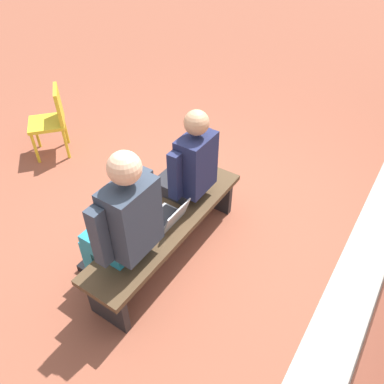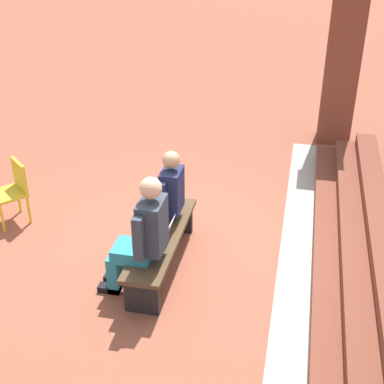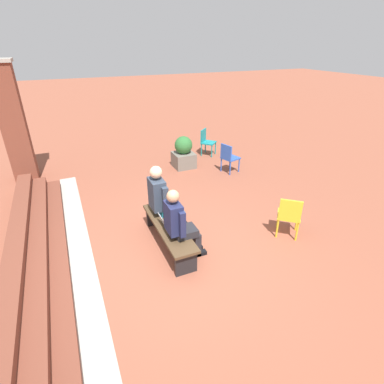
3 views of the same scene
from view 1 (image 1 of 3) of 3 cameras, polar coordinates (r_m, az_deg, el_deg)
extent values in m
plane|color=brown|center=(3.74, 0.40, -6.19)|extent=(60.00, 60.00, 0.00)
cube|color=#A8A399|center=(3.25, 20.67, -20.40)|extent=(8.01, 0.40, 0.01)
cube|color=#4C3823|center=(3.24, -3.64, -4.65)|extent=(1.80, 0.44, 0.05)
cube|color=black|center=(3.89, 3.49, -0.05)|extent=(0.06, 0.37, 0.40)
cube|color=black|center=(3.06, -12.73, -16.43)|extent=(0.06, 0.37, 0.40)
cube|color=#232328|center=(3.49, -2.20, 1.07)|extent=(0.32, 0.38, 0.13)
cube|color=#232328|center=(3.81, -3.67, -0.55)|extent=(0.10, 0.11, 0.45)
cube|color=black|center=(3.96, -4.21, -2.36)|extent=(0.10, 0.23, 0.07)
cube|color=#232328|center=(3.71, -5.21, -1.98)|extent=(0.10, 0.11, 0.45)
cube|color=black|center=(3.87, -5.71, -3.77)|extent=(0.10, 0.23, 0.07)
cube|color=#1E2347|center=(3.20, 0.69, 4.34)|extent=(0.36, 0.23, 0.53)
cube|color=maroon|center=(3.27, -1.04, 4.48)|extent=(0.05, 0.01, 0.32)
cube|color=#1E2347|center=(3.39, 1.84, 6.31)|extent=(0.08, 0.09, 0.45)
cube|color=#1E2347|center=(3.09, -2.62, 2.41)|extent=(0.08, 0.09, 0.45)
sphere|color=tan|center=(2.98, 0.75, 10.49)|extent=(0.21, 0.21, 0.21)
cube|color=teal|center=(3.04, -11.74, -7.11)|extent=(0.35, 0.41, 0.15)
cube|color=teal|center=(3.40, -12.61, -7.96)|extent=(0.11, 0.12, 0.45)
cube|color=black|center=(3.58, -12.91, -9.55)|extent=(0.11, 0.25, 0.07)
cube|color=teal|center=(3.33, -14.82, -9.89)|extent=(0.11, 0.12, 0.45)
cube|color=black|center=(3.51, -15.03, -11.41)|extent=(0.11, 0.25, 0.07)
cube|color=#2D3847|center=(2.67, -9.18, -3.90)|extent=(0.39, 0.25, 0.58)
cube|color=#2D3847|center=(2.85, -7.01, -0.75)|extent=(0.09, 0.10, 0.49)
cube|color=#2D3847|center=(2.61, -13.92, -6.73)|extent=(0.09, 0.10, 0.49)
sphere|color=#DBAD89|center=(2.39, -10.26, 3.62)|extent=(0.23, 0.23, 0.23)
cube|color=#9EA0A5|center=(3.23, -4.34, -4.04)|extent=(0.32, 0.22, 0.02)
cube|color=#2D2D33|center=(3.23, -4.49, -3.81)|extent=(0.29, 0.15, 0.00)
cube|color=#9EA0A5|center=(3.10, -2.35, -3.66)|extent=(0.32, 0.07, 0.19)
cube|color=#33519E|center=(3.10, -2.47, -3.60)|extent=(0.28, 0.06, 0.17)
cube|color=gold|center=(4.93, -21.28, 9.75)|extent=(0.59, 0.59, 0.04)
cube|color=gold|center=(4.81, -19.66, 12.44)|extent=(0.29, 0.33, 0.40)
cylinder|color=gold|center=(5.22, -22.62, 8.25)|extent=(0.04, 0.04, 0.40)
cylinder|color=gold|center=(4.91, -22.76, 6.13)|extent=(0.04, 0.04, 0.40)
cylinder|color=gold|center=(5.18, -18.71, 9.02)|extent=(0.04, 0.04, 0.40)
cylinder|color=gold|center=(4.87, -18.62, 6.93)|extent=(0.04, 0.04, 0.40)
camera|label=2|loc=(3.32, -147.54, -14.41)|focal=50.00mm
camera|label=3|loc=(6.13, 44.52, 38.48)|focal=28.00mm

